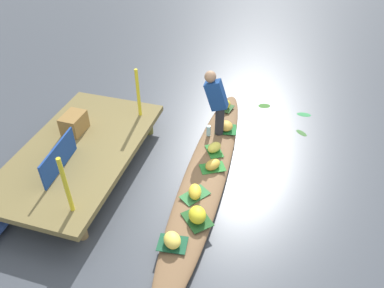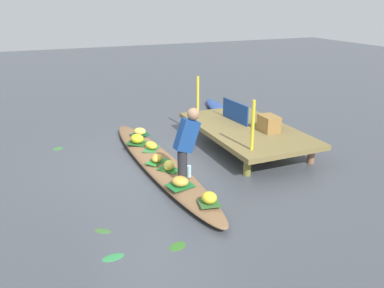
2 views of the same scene
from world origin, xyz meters
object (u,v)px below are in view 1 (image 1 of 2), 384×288
Objects in this scene: banana_bunch_2 at (213,165)px; banana_bunch_6 at (226,126)px; banana_bunch_4 at (225,104)px; vendor_person at (216,100)px; banana_bunch_0 at (195,192)px; produce_crate at (74,123)px; banana_bunch_1 at (197,215)px; water_bottle at (209,131)px; market_banner at (59,157)px; banana_bunch_5 at (214,147)px; banana_bunch_3 at (172,240)px; vendor_boat at (205,176)px.

banana_bunch_6 is at bearing 1.31° from banana_bunch_2.
vendor_person is (-0.85, -0.01, 0.61)m from banana_bunch_4.
banana_bunch_0 is 2.49m from banana_bunch_4.
banana_bunch_2 is 2.48m from produce_crate.
water_bottle reaches higher than banana_bunch_1.
banana_bunch_0 is 2.12m from market_banner.
banana_bunch_6 is at bearing -165.80° from banana_bunch_4.
banana_bunch_4 is at bearing 5.21° from banana_bunch_5.
banana_bunch_3 is 0.64× the size of produce_crate.
produce_crate reaches higher than vendor_boat.
banana_bunch_4 is at bearing -39.39° from market_banner.
water_bottle is (-0.12, 0.09, -0.60)m from vendor_person.
produce_crate is at bearing 90.88° from banana_bunch_2.
banana_bunch_5 is 0.22× the size of vendor_person.
banana_bunch_4 is 1.05m from vendor_person.
vendor_boat is 1.35m from vendor_person.
market_banner is at bearing 109.69° from vendor_boat.
water_bottle is at bearing 142.62° from vendor_person.
banana_bunch_4 is (1.94, 0.12, 0.18)m from vendor_boat.
banana_bunch_6 is 2.70m from produce_crate.
vendor_person is (1.64, 0.09, 0.62)m from banana_bunch_0.
banana_bunch_5 is 2.44m from produce_crate.
banana_bunch_3 is (-0.94, 0.04, 0.00)m from banana_bunch_0.
market_banner is at bearing 123.42° from banana_bunch_5.
banana_bunch_6 reaches higher than banana_bunch_0.
banana_bunch_6 is (0.68, -0.05, -0.00)m from banana_bunch_5.
water_bottle reaches higher than banana_bunch_4.
banana_bunch_1 is at bearing -172.99° from vendor_person.
water_bottle reaches higher than banana_bunch_6.
banana_bunch_6 is at bearing -64.79° from produce_crate.
banana_bunch_2 is at bearing -168.33° from vendor_person.
banana_bunch_5 is at bearing -1.45° from banana_bunch_0.
vendor_person is (2.58, 0.05, 0.62)m from banana_bunch_3.
banana_bunch_3 reaches higher than banana_bunch_0.
produce_crate is at bearing 115.21° from banana_bunch_6.
market_banner reaches higher than banana_bunch_6.
banana_bunch_6 is (1.10, 0.03, 0.01)m from banana_bunch_2.
banana_bunch_4 is (3.43, 0.06, 0.01)m from banana_bunch_3.
banana_bunch_0 is at bearing 171.08° from banana_bunch_2.
banana_bunch_1 is 2.18m from vendor_person.
banana_bunch_0 is 1.10× the size of banana_bunch_3.
banana_bunch_1 is at bearing -113.31° from produce_crate.
banana_bunch_4 reaches higher than banana_bunch_2.
banana_bunch_2 is 1.02× the size of banana_bunch_6.
banana_bunch_2 is 1.82m from banana_bunch_4.
produce_crate is at bearing 112.17° from water_bottle.
banana_bunch_3 is 0.23× the size of vendor_person.
produce_crate reaches higher than banana_bunch_3.
banana_bunch_0 is 1.29× the size of banana_bunch_4.
banana_bunch_3 is at bearing -178.85° from vendor_person.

